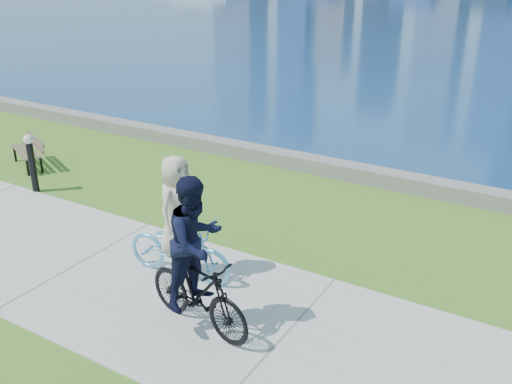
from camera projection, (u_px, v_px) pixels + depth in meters
ground at (81, 263)px, 9.86m from camera, size 320.00×320.00×0.00m
concrete_path at (81, 263)px, 9.86m from camera, size 80.00×3.50×0.02m
seawall at (262, 154)px, 14.70m from camera, size 90.00×0.50×0.35m
park_bench at (29, 149)px, 14.20m from camera, size 1.50×1.04×0.74m
bollard_lamp at (31, 160)px, 12.56m from camera, size 0.21×0.21×1.33m
cyclist_woman at (178, 233)px, 9.16m from camera, size 0.83×1.96×2.09m
cyclist_man at (197, 268)px, 7.77m from camera, size 0.87×1.96×2.30m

